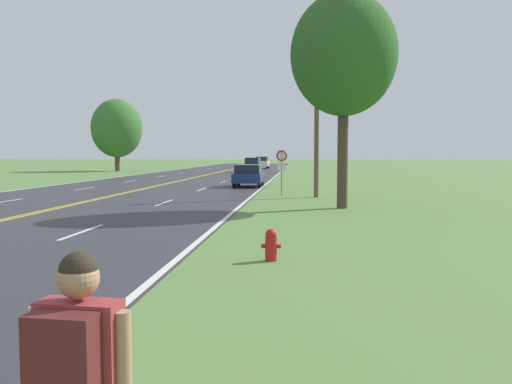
% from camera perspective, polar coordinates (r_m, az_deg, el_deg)
% --- Properties ---
extents(hitchhiker_person, '(0.57, 0.43, 1.68)m').
position_cam_1_polar(hitchhiker_person, '(3.12, -18.34, -17.96)').
color(hitchhiker_person, navy).
rests_on(hitchhiker_person, ground).
extents(fire_hydrant, '(0.40, 0.24, 0.66)m').
position_cam_1_polar(fire_hydrant, '(11.09, 1.59, -5.56)').
color(fire_hydrant, red).
rests_on(fire_hydrant, ground).
extents(traffic_sign, '(0.60, 0.10, 2.38)m').
position_cam_1_polar(traffic_sign, '(28.19, 2.71, 3.25)').
color(traffic_sign, gray).
rests_on(traffic_sign, ground).
extents(utility_pole_midground, '(1.80, 0.24, 7.27)m').
position_cam_1_polar(utility_pole_midground, '(27.25, 6.41, 7.40)').
color(utility_pole_midground, brown).
rests_on(utility_pole_midground, ground).
extents(tree_left_verge, '(6.29, 6.29, 8.95)m').
position_cam_1_polar(tree_left_verge, '(69.94, -14.44, 6.51)').
color(tree_left_verge, brown).
rests_on(tree_left_verge, ground).
extents(tree_behind_sign, '(4.20, 4.20, 8.50)m').
position_cam_1_polar(tree_behind_sign, '(22.23, 9.22, 14.02)').
color(tree_behind_sign, '#473828').
rests_on(tree_behind_sign, ground).
extents(car_dark_blue_hatchback_approaching, '(1.84, 3.85, 1.47)m').
position_cam_1_polar(car_dark_blue_hatchback_approaching, '(35.60, -0.78, 1.82)').
color(car_dark_blue_hatchback_approaching, black).
rests_on(car_dark_blue_hatchback_approaching, ground).
extents(car_dark_grey_suv_mid_near, '(1.74, 4.10, 1.73)m').
position_cam_1_polar(car_dark_grey_suv_mid_near, '(61.23, -0.35, 2.87)').
color(car_dark_grey_suv_mid_near, black).
rests_on(car_dark_grey_suv_mid_near, ground).
extents(car_white_suv_mid_far, '(1.83, 4.02, 1.74)m').
position_cam_1_polar(car_white_suv_mid_far, '(79.61, 0.68, 3.16)').
color(car_white_suv_mid_far, black).
rests_on(car_white_suv_mid_far, ground).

